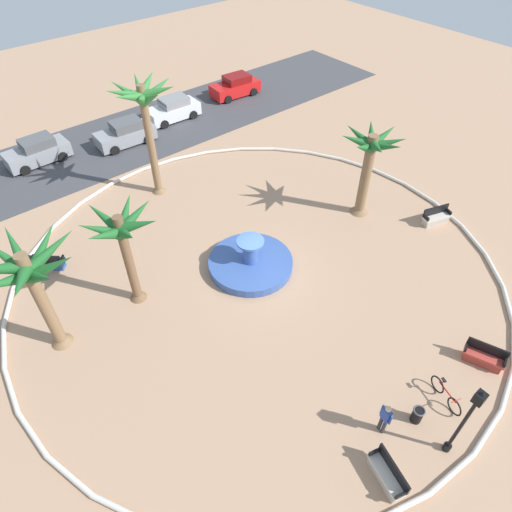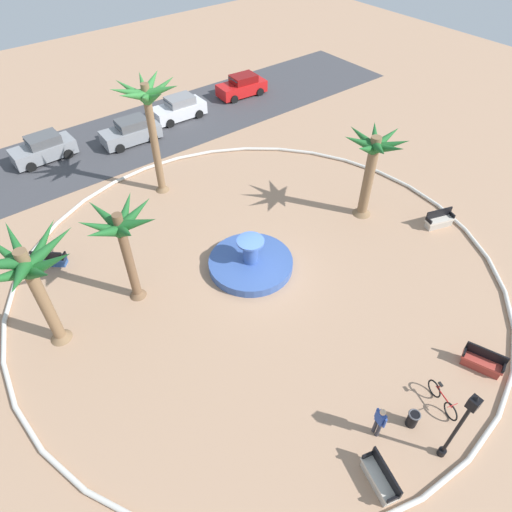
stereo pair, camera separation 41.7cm
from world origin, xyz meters
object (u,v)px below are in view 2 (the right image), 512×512
at_px(bench_west, 482,363).
at_px(bench_north, 380,479).
at_px(parked_car_leftmost, 43,149).
at_px(parked_car_third, 179,109).
at_px(lamppost, 461,423).
at_px(palm_tree_by_curb, 373,158).
at_px(person_cyclist_helmet, 380,421).
at_px(palm_tree_mid_plaza, 29,272).
at_px(palm_tree_near_fountain, 122,233).
at_px(fountain, 251,263).
at_px(trash_bin, 413,419).
at_px(parked_car_second, 131,132).
at_px(parked_car_rightmost, 242,86).
at_px(palm_tree_far_side, 148,106).
at_px(bicycle_red_frame, 442,399).
at_px(bench_east, 50,259).
at_px(bench_southeast, 439,221).

distance_m(bench_west, bench_north, 6.78).
xyz_separation_m(parked_car_leftmost, parked_car_third, (10.05, -0.46, 0.00)).
bearing_deg(lamppost, parked_car_third, 77.72).
height_order(palm_tree_by_curb, person_cyclist_helmet, palm_tree_by_curb).
height_order(palm_tree_mid_plaza, bench_north, palm_tree_mid_plaza).
relative_size(palm_tree_near_fountain, person_cyclist_helmet, 3.09).
relative_size(fountain, parked_car_third, 1.04).
xyz_separation_m(fountain, palm_tree_mid_plaza, (-9.14, 1.60, 3.83)).
bearing_deg(fountain, trash_bin, -92.19).
height_order(palm_tree_near_fountain, parked_car_second, palm_tree_near_fountain).
bearing_deg(bench_west, palm_tree_by_curb, 68.86).
bearing_deg(parked_car_rightmost, parked_car_third, -177.22).
bearing_deg(lamppost, palm_tree_far_side, 89.25).
bearing_deg(bicycle_red_frame, palm_tree_by_curb, 56.67).
bearing_deg(bench_east, parked_car_rightmost, 27.04).
distance_m(palm_tree_far_side, parked_car_third, 10.47).
height_order(bench_east, lamppost, lamppost).
bearing_deg(palm_tree_far_side, bicycle_red_frame, -86.07).
bearing_deg(trash_bin, palm_tree_by_curb, 50.39).
xyz_separation_m(bicycle_red_frame, parked_car_second, (-0.04, 25.43, 0.40)).
relative_size(palm_tree_near_fountain, bench_southeast, 3.05).
bearing_deg(bench_southeast, lamppost, -143.90).
bearing_deg(trash_bin, fountain, 87.81).
bearing_deg(parked_car_third, person_cyclist_helmet, -105.78).
relative_size(bench_east, parked_car_third, 0.38).
distance_m(fountain, parked_car_third, 16.98).
distance_m(palm_tree_by_curb, bench_west, 11.15).
relative_size(bicycle_red_frame, parked_car_third, 0.41).
bearing_deg(bench_north, bench_east, 105.74).
height_order(fountain, palm_tree_near_fountain, palm_tree_near_fountain).
bearing_deg(palm_tree_far_side, person_cyclist_helmet, -94.73).
height_order(palm_tree_far_side, parked_car_second, palm_tree_far_side).
relative_size(bench_west, trash_bin, 2.29).
bearing_deg(fountain, bench_southeast, -20.89).
relative_size(palm_tree_near_fountain, bicycle_red_frame, 3.09).
xyz_separation_m(palm_tree_by_curb, parked_car_second, (-6.56, 15.51, -2.90)).
bearing_deg(lamppost, bench_north, 163.91).
xyz_separation_m(parked_car_second, parked_car_third, (4.48, 1.04, 0.00)).
xyz_separation_m(lamppost, trash_bin, (0.06, 1.37, -1.92)).
bearing_deg(palm_tree_by_curb, bench_west, -111.14).
bearing_deg(palm_tree_by_curb, lamppost, -126.16).
bearing_deg(person_cyclist_helmet, bench_west, -8.30).
xyz_separation_m(palm_tree_far_side, parked_car_rightmost, (11.89, 7.74, -4.60)).
relative_size(palm_tree_near_fountain, parked_car_leftmost, 1.26).
relative_size(bench_north, person_cyclist_helmet, 1.02).
xyz_separation_m(palm_tree_far_side, parked_car_leftmost, (-4.30, 7.90, -4.60)).
distance_m(person_cyclist_helmet, parked_car_third, 26.69).
relative_size(palm_tree_near_fountain, palm_tree_by_curb, 1.00).
distance_m(fountain, trash_bin, 10.24).
bearing_deg(palm_tree_near_fountain, trash_bin, -67.56).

